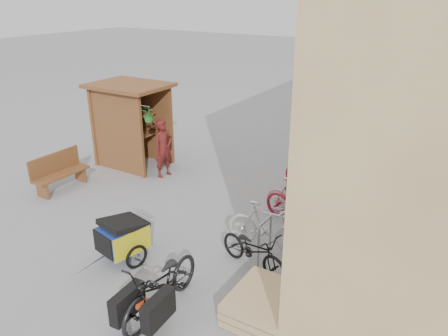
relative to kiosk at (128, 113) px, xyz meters
The scene contains 17 objects.
ground 4.39m from the kiosk, 37.02° to the right, with size 80.00×80.00×0.00m, color gray.
kiosk is the anchor object (origin of this frame).
bike_rack 5.67m from the kiosk, ahead, with size 0.05×5.35×0.86m.
pallet_stack 7.50m from the kiosk, 31.66° to the right, with size 1.00×1.20×0.40m.
bench 2.56m from the kiosk, 99.92° to the right, with size 0.48×1.52×0.96m.
shopping_carts 7.62m from the kiosk, 33.91° to the left, with size 0.61×2.43×1.10m.
child_trailer 5.13m from the kiosk, 49.67° to the right, with size 0.97×1.54×0.89m.
cargo_bike 6.79m from the kiosk, 43.85° to the right, with size 0.76×1.94×1.00m.
person_kiosk 1.58m from the kiosk, ahead, with size 0.59×0.39×1.61m, color maroon.
bike_0 6.33m from the kiosk, 27.14° to the right, with size 0.54×1.55×0.81m, color black.
bike_1 5.90m from the kiosk, 21.03° to the right, with size 0.46×1.64×0.99m, color silver.
bike_2 5.81m from the kiosk, ahead, with size 0.61×1.75×0.92m, color maroon.
bike_3 5.57m from the kiosk, ahead, with size 0.43×1.53×0.92m, color pink.
bike_4 5.82m from the kiosk, ahead, with size 0.60×1.73×0.91m, color black.
bike_5 5.53m from the kiosk, ahead, with size 0.50×1.78×1.07m, color maroon.
bike_6 5.81m from the kiosk, 15.55° to the left, with size 0.54×1.54×0.81m, color maroon.
bike_7 6.11m from the kiosk, 19.53° to the left, with size 0.45×1.59×0.96m, color pink.
Camera 1 is at (5.33, -6.48, 4.82)m, focal length 35.00 mm.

